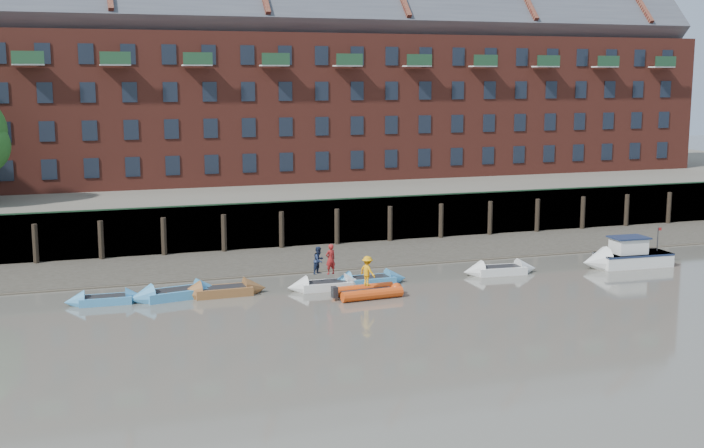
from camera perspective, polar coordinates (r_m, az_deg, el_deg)
name	(u,v)px	position (r m, az deg, el deg)	size (l,w,h in m)	color
ground	(437,331)	(41.69, 5.53, -6.93)	(220.00, 220.00, 0.00)	#5D594F
foreshore	(325,257)	(58.08, -1.74, -2.18)	(110.00, 8.00, 0.50)	#3D382F
mud_band	(341,268)	(54.91, -0.70, -2.86)	(110.00, 1.60, 0.10)	#4C4336
river_wall	(307,223)	(61.92, -2.92, 0.05)	(110.00, 1.23, 3.30)	#2D2A26
bank_terrace	(263,198)	(74.98, -5.75, 1.68)	(110.00, 28.00, 3.20)	#5E594D
apartment_terrace	(258,64)	(75.26, -6.07, 10.28)	(80.60, 15.56, 20.98)	brown
rowboat_0	(105,300)	(48.14, -15.66, -4.74)	(4.18, 1.37, 1.20)	teal
rowboat_1	(175,294)	(48.36, -11.35, -4.45)	(5.18, 2.36, 1.45)	teal
rowboat_2	(223,291)	(48.58, -8.35, -4.31)	(4.84, 1.51, 1.40)	brown
rowboat_3	(326,285)	(49.46, -1.69, -3.98)	(4.48, 1.45, 1.29)	silver
rowboat_4	(369,281)	(50.53, 1.08, -3.68)	(4.58, 1.36, 1.33)	teal
rowboat_6	(500,270)	(53.96, 9.55, -2.95)	(4.77, 1.70, 1.36)	silver
rib_tender	(370,292)	(47.80, 1.19, -4.39)	(3.86, 2.05, 0.66)	#CE400F
motor_launch	(620,257)	(57.55, 16.92, -2.07)	(5.93, 2.16, 2.42)	silver
person_rower_a	(330,259)	(49.16, -1.40, -2.28)	(0.62, 0.41, 1.70)	maroon
person_rower_b	(319,260)	(49.20, -2.16, -2.36)	(0.76, 0.59, 1.56)	#19233F
person_rib_crew	(367,271)	(47.52, 1.01, -3.05)	(1.05, 0.60, 1.62)	orange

